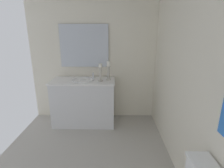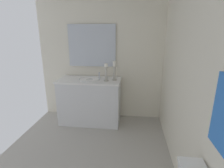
{
  "view_description": "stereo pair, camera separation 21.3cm",
  "coord_description": "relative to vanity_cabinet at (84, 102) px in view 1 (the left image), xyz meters",
  "views": [
    {
      "loc": [
        1.86,
        0.41,
        1.69
      ],
      "look_at": [
        -0.18,
        0.38,
        1.09
      ],
      "focal_mm": 27.68,
      "sensor_mm": 36.0,
      "label": 1
    },
    {
      "loc": [
        1.85,
        0.62,
        1.69
      ],
      "look_at": [
        -0.18,
        0.38,
        1.09
      ],
      "focal_mm": 27.68,
      "sensor_mm": 36.0,
      "label": 2
    }
  ],
  "objects": [
    {
      "name": "vanity_cabinet",
      "position": [
        0.0,
        0.0,
        0.0
      ],
      "size": [
        0.58,
        1.18,
        0.86
      ],
      "color": "silver",
      "rests_on": "ground"
    },
    {
      "name": "sink_basin",
      "position": [
        0.0,
        0.0,
        0.39
      ],
      "size": [
        0.4,
        0.4,
        0.24
      ],
      "color": "white",
      "rests_on": "vanity_cabinet"
    },
    {
      "name": "wall_back",
      "position": [
        1.21,
        1.4,
        0.79
      ],
      "size": [
        3.06,
        0.04,
        2.45
      ],
      "primitive_type": "cube",
      "color": "silver",
      "rests_on": "ground"
    },
    {
      "name": "candle_holder_short",
      "position": [
        0.07,
        0.33,
        0.6
      ],
      "size": [
        0.09,
        0.09,
        0.32
      ],
      "color": "#B7B2A5",
      "rests_on": "vanity_cabinet"
    },
    {
      "name": "floor",
      "position": [
        1.21,
        0.17,
        -0.44
      ],
      "size": [
        3.06,
        2.46,
        0.02
      ],
      "primitive_type": "cube",
      "color": "#B2ADA3",
      "rests_on": "ground"
    },
    {
      "name": "candle_holder_tall",
      "position": [
        -0.01,
        0.47,
        0.62
      ],
      "size": [
        0.09,
        0.09,
        0.35
      ],
      "color": "#B7B2A5",
      "rests_on": "vanity_cabinet"
    },
    {
      "name": "mirror",
      "position": [
        -0.28,
        0.0,
        1.03
      ],
      "size": [
        0.02,
        0.92,
        0.8
      ],
      "primitive_type": "cube",
      "color": "silver"
    },
    {
      "name": "wall_left",
      "position": [
        -0.33,
        0.17,
        0.79
      ],
      "size": [
        0.04,
        2.46,
        2.45
      ],
      "primitive_type": "cube",
      "color": "silver",
      "rests_on": "ground"
    }
  ]
}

